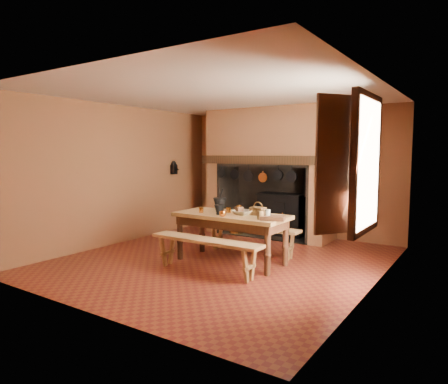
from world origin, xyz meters
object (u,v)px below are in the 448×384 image
(coffee_grinder, at_px, (239,210))
(wicker_basket, at_px, (258,211))
(iron_range, at_px, (282,214))
(work_table, at_px, (231,222))
(bench_front, at_px, (205,247))
(mixing_bowl, at_px, (242,213))

(coffee_grinder, distance_m, wicker_basket, 0.33)
(iron_range, distance_m, coffee_grinder, 2.50)
(iron_range, bearing_deg, work_table, -84.36)
(bench_front, height_order, coffee_grinder, coffee_grinder)
(coffee_grinder, height_order, wicker_basket, wicker_basket)
(iron_range, bearing_deg, bench_front, -85.63)
(bench_front, distance_m, mixing_bowl, 0.89)
(iron_range, xyz_separation_m, bench_front, (0.25, -3.22, -0.08))
(iron_range, relative_size, work_table, 0.84)
(coffee_grinder, bearing_deg, mixing_bowl, -10.15)
(bench_front, xyz_separation_m, wicker_basket, (0.44, 0.86, 0.50))
(work_table, bearing_deg, mixing_bowl, 0.46)
(work_table, height_order, bench_front, work_table)
(mixing_bowl, bearing_deg, work_table, -179.54)
(bench_front, bearing_deg, mixing_bowl, 73.52)
(iron_range, xyz_separation_m, coffee_grinder, (0.36, -2.44, 0.41))
(coffee_grinder, bearing_deg, bench_front, -79.50)
(coffee_grinder, distance_m, mixing_bowl, 0.12)
(work_table, distance_m, mixing_bowl, 0.27)
(iron_range, xyz_separation_m, wicker_basket, (0.68, -2.36, 0.42))
(iron_range, relative_size, wicker_basket, 6.55)
(coffee_grinder, xyz_separation_m, mixing_bowl, (0.10, -0.06, -0.03))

